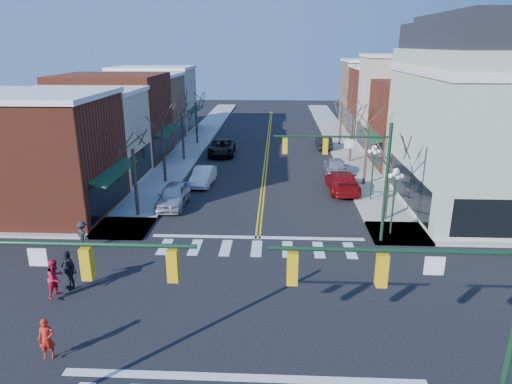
# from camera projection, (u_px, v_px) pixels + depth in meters

# --- Properties ---
(ground) EXTENTS (160.00, 160.00, 0.00)m
(ground) POSITION_uv_depth(u_px,v_px,m) (250.00, 307.00, 20.61)
(ground) COLOR black
(ground) RESTS_ON ground
(sidewalk_left) EXTENTS (3.50, 70.00, 0.15)m
(sidewalk_left) POSITION_uv_depth(u_px,v_px,m) (164.00, 179.00, 39.98)
(sidewalk_left) COLOR #9E9B93
(sidewalk_left) RESTS_ON ground
(sidewalk_right) EXTENTS (3.50, 70.00, 0.15)m
(sidewalk_right) POSITION_uv_depth(u_px,v_px,m) (365.00, 181.00, 39.19)
(sidewalk_right) COLOR #9E9B93
(sidewalk_right) RESTS_ON ground
(bldg_left_brick_a) EXTENTS (10.00, 8.50, 8.00)m
(bldg_left_brick_a) POSITION_uv_depth(u_px,v_px,m) (35.00, 156.00, 31.24)
(bldg_left_brick_a) COLOR maroon
(bldg_left_brick_a) RESTS_ON ground
(bldg_left_stucco_a) EXTENTS (10.00, 7.00, 7.50)m
(bldg_left_stucco_a) POSITION_uv_depth(u_px,v_px,m) (82.00, 138.00, 38.68)
(bldg_left_stucco_a) COLOR #BBB39A
(bldg_left_stucco_a) RESTS_ON ground
(bldg_left_brick_b) EXTENTS (10.00, 9.00, 8.50)m
(bldg_left_brick_b) POSITION_uv_depth(u_px,v_px,m) (113.00, 117.00, 46.12)
(bldg_left_brick_b) COLOR maroon
(bldg_left_brick_b) RESTS_ON ground
(bldg_left_tan) EXTENTS (10.00, 7.50, 7.80)m
(bldg_left_tan) POSITION_uv_depth(u_px,v_px,m) (138.00, 110.00, 54.07)
(bldg_left_tan) COLOR #977053
(bldg_left_tan) RESTS_ON ground
(bldg_left_stucco_b) EXTENTS (10.00, 8.00, 8.20)m
(bldg_left_stucco_b) POSITION_uv_depth(u_px,v_px,m) (155.00, 100.00, 61.37)
(bldg_left_stucco_b) COLOR #BBB39A
(bldg_left_stucco_b) RESTS_ON ground
(bldg_right_brick_a) EXTENTS (10.00, 8.50, 8.00)m
(bldg_right_brick_a) POSITION_uv_depth(u_px,v_px,m) (429.00, 125.00, 43.14)
(bldg_right_brick_a) COLOR maroon
(bldg_right_brick_a) RESTS_ON ground
(bldg_right_stucco) EXTENTS (10.00, 7.00, 10.00)m
(bldg_right_stucco) POSITION_uv_depth(u_px,v_px,m) (408.00, 104.00, 50.19)
(bldg_right_stucco) COLOR #BBB39A
(bldg_right_stucco) RESTS_ON ground
(bldg_right_brick_b) EXTENTS (10.00, 8.00, 8.50)m
(bldg_right_brick_b) POSITION_uv_depth(u_px,v_px,m) (392.00, 103.00, 57.55)
(bldg_right_brick_b) COLOR maroon
(bldg_right_brick_b) RESTS_ON ground
(bldg_right_tan) EXTENTS (10.00, 8.00, 9.00)m
(bldg_right_tan) POSITION_uv_depth(u_px,v_px,m) (379.00, 94.00, 65.07)
(bldg_right_tan) COLOR #977053
(bldg_right_tan) RESTS_ON ground
(victorian_corner) EXTENTS (12.25, 14.25, 13.30)m
(victorian_corner) POSITION_uv_depth(u_px,v_px,m) (500.00, 115.00, 31.58)
(victorian_corner) COLOR #AABAA1
(victorian_corner) RESTS_ON ground
(traffic_mast_near_left) EXTENTS (6.60, 0.28, 7.20)m
(traffic_mast_near_left) POSITION_uv_depth(u_px,v_px,m) (30.00, 300.00, 12.38)
(traffic_mast_near_left) COLOR #14331E
(traffic_mast_near_left) RESTS_ON ground
(traffic_mast_near_right) EXTENTS (6.60, 0.28, 7.20)m
(traffic_mast_near_right) POSITION_uv_depth(u_px,v_px,m) (445.00, 311.00, 11.88)
(traffic_mast_near_right) COLOR #14331E
(traffic_mast_near_right) RESTS_ON ground
(traffic_mast_far_right) EXTENTS (6.60, 0.28, 7.20)m
(traffic_mast_far_right) POSITION_uv_depth(u_px,v_px,m) (355.00, 166.00, 25.94)
(traffic_mast_far_right) COLOR #14331E
(traffic_mast_far_right) RESTS_ON ground
(lamppost_corner) EXTENTS (0.36, 0.36, 4.33)m
(lamppost_corner) POSITION_uv_depth(u_px,v_px,m) (394.00, 190.00, 27.40)
(lamppost_corner) COLOR #14331E
(lamppost_corner) RESTS_ON ground
(lamppost_midblock) EXTENTS (0.36, 0.36, 4.33)m
(lamppost_midblock) POSITION_uv_depth(u_px,v_px,m) (373.00, 163.00, 33.58)
(lamppost_midblock) COLOR #14331E
(lamppost_midblock) RESTS_ON ground
(tree_left_a) EXTENTS (0.24, 0.24, 4.76)m
(tree_left_a) POSITION_uv_depth(u_px,v_px,m) (135.00, 183.00, 30.70)
(tree_left_a) COLOR #382B21
(tree_left_a) RESTS_ON ground
(tree_left_b) EXTENTS (0.24, 0.24, 5.04)m
(tree_left_b) POSITION_uv_depth(u_px,v_px,m) (164.00, 154.00, 38.26)
(tree_left_b) COLOR #382B21
(tree_left_b) RESTS_ON ground
(tree_left_c) EXTENTS (0.24, 0.24, 4.55)m
(tree_left_c) POSITION_uv_depth(u_px,v_px,m) (183.00, 138.00, 45.94)
(tree_left_c) COLOR #382B21
(tree_left_c) RESTS_ON ground
(tree_left_d) EXTENTS (0.24, 0.24, 4.90)m
(tree_left_d) POSITION_uv_depth(u_px,v_px,m) (196.00, 123.00, 53.48)
(tree_left_d) COLOR #382B21
(tree_left_d) RESTS_ON ground
(tree_right_a) EXTENTS (0.24, 0.24, 4.62)m
(tree_right_a) POSITION_uv_depth(u_px,v_px,m) (387.00, 188.00, 29.97)
(tree_right_a) COLOR #382B21
(tree_right_a) RESTS_ON ground
(tree_right_b) EXTENTS (0.24, 0.24, 5.18)m
(tree_right_b) POSITION_uv_depth(u_px,v_px,m) (366.00, 156.00, 37.48)
(tree_right_b) COLOR #382B21
(tree_right_b) RESTS_ON ground
(tree_right_c) EXTENTS (0.24, 0.24, 4.83)m
(tree_right_c) POSITION_uv_depth(u_px,v_px,m) (351.00, 139.00, 45.13)
(tree_right_c) COLOR #382B21
(tree_right_c) RESTS_ON ground
(tree_right_d) EXTENTS (0.24, 0.24, 4.97)m
(tree_right_d) POSITION_uv_depth(u_px,v_px,m) (341.00, 124.00, 52.71)
(tree_right_d) COLOR #382B21
(tree_right_d) RESTS_ON ground
(car_left_near) EXTENTS (1.95, 4.83, 1.65)m
(car_left_near) POSITION_uv_depth(u_px,v_px,m) (173.00, 196.00, 33.18)
(car_left_near) COLOR silver
(car_left_near) RESTS_ON ground
(car_left_mid) EXTENTS (1.81, 4.50, 1.45)m
(car_left_mid) POSITION_uv_depth(u_px,v_px,m) (203.00, 176.00, 38.42)
(car_left_mid) COLOR white
(car_left_mid) RESTS_ON ground
(car_left_far) EXTENTS (2.83, 5.80, 1.59)m
(car_left_far) POSITION_uv_depth(u_px,v_px,m) (222.00, 148.00, 48.72)
(car_left_far) COLOR black
(car_left_far) RESTS_ON ground
(car_right_near) EXTENTS (2.44, 5.72, 1.64)m
(car_right_near) POSITION_uv_depth(u_px,v_px,m) (343.00, 181.00, 36.58)
(car_right_near) COLOR maroon
(car_right_near) RESTS_ON ground
(car_right_mid) EXTENTS (1.94, 4.70, 1.59)m
(car_right_mid) POSITION_uv_depth(u_px,v_px,m) (335.00, 166.00, 41.48)
(car_right_mid) COLOR #AFAFB4
(car_right_mid) RESTS_ON ground
(car_right_far) EXTENTS (1.64, 4.41, 1.44)m
(car_right_far) POSITION_uv_depth(u_px,v_px,m) (324.00, 142.00, 51.67)
(car_right_far) COLOR black
(car_right_far) RESTS_ON ground
(pedestrian_red_a) EXTENTS (0.65, 0.50, 1.61)m
(pedestrian_red_a) POSITION_uv_depth(u_px,v_px,m) (47.00, 339.00, 16.84)
(pedestrian_red_a) COLOR red
(pedestrian_red_a) RESTS_ON sidewalk_left
(pedestrian_red_b) EXTENTS (0.93, 1.06, 1.86)m
(pedestrian_red_b) POSITION_uv_depth(u_px,v_px,m) (56.00, 278.00, 20.96)
(pedestrian_red_b) COLOR red
(pedestrian_red_b) RESTS_ON sidewalk_left
(pedestrian_dark_a) EXTENTS (1.23, 1.02, 1.96)m
(pedestrian_dark_a) POSITION_uv_depth(u_px,v_px,m) (68.00, 270.00, 21.62)
(pedestrian_dark_a) COLOR black
(pedestrian_dark_a) RESTS_ON sidewalk_left
(pedestrian_dark_b) EXTENTS (1.15, 1.06, 1.55)m
(pedestrian_dark_b) POSITION_uv_depth(u_px,v_px,m) (83.00, 234.00, 26.19)
(pedestrian_dark_b) COLOR black
(pedestrian_dark_b) RESTS_ON sidewalk_left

